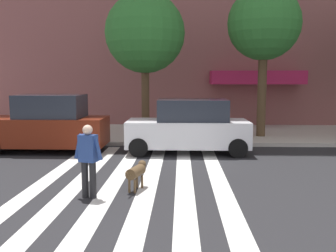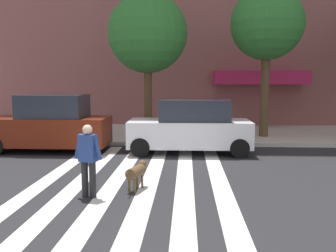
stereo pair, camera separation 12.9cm
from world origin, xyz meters
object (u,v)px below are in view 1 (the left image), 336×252
object	(u,v)px
parked_car_third_in_line	(189,127)
dog_on_leash	(137,172)
parked_car_behind_first	(48,125)
street_tree_middle	(264,25)
pedestrian_dog_walker	(88,157)
street_tree_nearest	(145,34)

from	to	relation	value
parked_car_third_in_line	dog_on_leash	bearing A→B (deg)	-106.18
parked_car_behind_first	street_tree_middle	xyz separation A→B (m)	(8.38, 3.14, 3.98)
street_tree_middle	pedestrian_dog_walker	size ratio (longest dim) A/B	3.93
street_tree_middle	dog_on_leash	size ratio (longest dim) A/B	6.47
pedestrian_dog_walker	parked_car_behind_first	bearing A→B (deg)	118.15
parked_car_behind_first	pedestrian_dog_walker	distance (m)	5.94
parked_car_behind_first	street_tree_nearest	size ratio (longest dim) A/B	0.69
street_tree_nearest	pedestrian_dog_walker	size ratio (longest dim) A/B	3.79
parked_car_third_in_line	street_tree_middle	xyz separation A→B (m)	(3.25, 3.14, 4.04)
street_tree_middle	dog_on_leash	world-z (taller)	street_tree_middle
parked_car_third_in_line	street_tree_nearest	xyz separation A→B (m)	(-1.86, 3.04, 3.68)
parked_car_behind_first	dog_on_leash	size ratio (longest dim) A/B	4.30
parked_car_behind_first	street_tree_middle	world-z (taller)	street_tree_middle
parked_car_behind_first	street_tree_middle	distance (m)	9.80
dog_on_leash	parked_car_behind_first	bearing A→B (deg)	129.47
dog_on_leash	street_tree_middle	bearing A→B (deg)	59.34
street_tree_nearest	street_tree_middle	size ratio (longest dim) A/B	0.96
parked_car_behind_first	street_tree_middle	size ratio (longest dim) A/B	0.66
street_tree_nearest	pedestrian_dog_walker	xyz separation A→B (m)	(-0.47, -8.28, -3.68)
parked_car_behind_first	parked_car_third_in_line	distance (m)	5.13
parked_car_third_in_line	street_tree_nearest	distance (m)	5.12
street_tree_nearest	dog_on_leash	bearing A→B (deg)	-86.11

